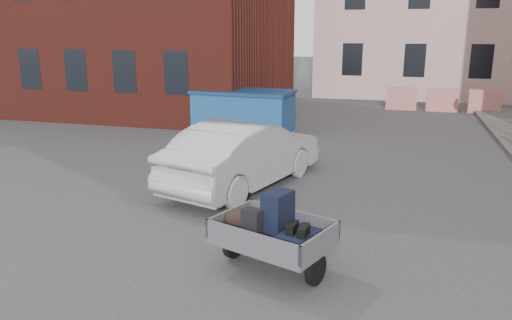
% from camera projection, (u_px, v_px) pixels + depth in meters
% --- Properties ---
extents(ground, '(120.00, 120.00, 0.00)m').
position_uv_depth(ground, '(246.00, 229.00, 8.83)').
color(ground, '#38383A').
rests_on(ground, ground).
extents(far_building, '(6.00, 6.00, 8.00)m').
position_uv_depth(far_building, '(60.00, 22.00, 33.67)').
color(far_building, maroon).
rests_on(far_building, ground).
extents(barriers, '(4.70, 0.18, 1.00)m').
position_uv_depth(barriers, '(442.00, 100.00, 21.51)').
color(barriers, red).
rests_on(barriers, ground).
extents(trailer, '(1.88, 1.98, 1.20)m').
position_uv_depth(trailer, '(272.00, 231.00, 7.18)').
color(trailer, black).
rests_on(trailer, ground).
extents(dumpster, '(3.49, 1.95, 1.42)m').
position_uv_depth(dumpster, '(243.00, 110.00, 17.34)').
color(dumpster, '#1F5294').
rests_on(dumpster, ground).
extents(silver_car, '(2.75, 4.76, 1.48)m').
position_uv_depth(silver_car, '(245.00, 154.00, 11.12)').
color(silver_car, '#AFB2B6').
rests_on(silver_car, ground).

